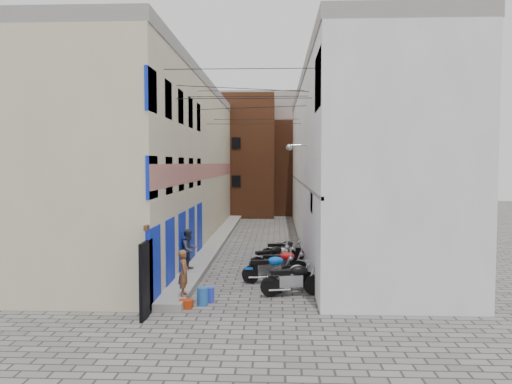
# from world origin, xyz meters

# --- Properties ---
(ground) EXTENTS (90.00, 90.00, 0.00)m
(ground) POSITION_xyz_m (0.00, 0.00, 0.00)
(ground) COLOR #5B5955
(ground) RESTS_ON ground
(plinth) EXTENTS (0.90, 26.00, 0.25)m
(plinth) POSITION_xyz_m (-2.05, 13.00, 0.12)
(plinth) COLOR gray
(plinth) RESTS_ON ground
(building_left) EXTENTS (5.10, 27.00, 9.00)m
(building_left) POSITION_xyz_m (-4.98, 12.95, 4.50)
(building_left) COLOR #C4BA94
(building_left) RESTS_ON ground
(building_right) EXTENTS (5.94, 26.00, 9.00)m
(building_right) POSITION_xyz_m (5.00, 13.00, 4.51)
(building_right) COLOR silver
(building_right) RESTS_ON ground
(building_far_brick_left) EXTENTS (6.00, 6.00, 10.00)m
(building_far_brick_left) POSITION_xyz_m (-2.00, 28.00, 5.00)
(building_far_brick_left) COLOR brown
(building_far_brick_left) RESTS_ON ground
(building_far_brick_right) EXTENTS (5.00, 6.00, 8.00)m
(building_far_brick_right) POSITION_xyz_m (3.00, 30.00, 4.00)
(building_far_brick_right) COLOR brown
(building_far_brick_right) RESTS_ON ground
(building_far_concrete) EXTENTS (8.00, 5.00, 11.00)m
(building_far_concrete) POSITION_xyz_m (0.00, 34.00, 5.50)
(building_far_concrete) COLOR gray
(building_far_concrete) RESTS_ON ground
(far_shopfront) EXTENTS (2.00, 0.30, 2.40)m
(far_shopfront) POSITION_xyz_m (0.00, 25.20, 1.20)
(far_shopfront) COLOR black
(far_shopfront) RESTS_ON ground
(overhead_wires) EXTENTS (5.80, 13.02, 1.32)m
(overhead_wires) POSITION_xyz_m (0.00, 7.64, 7.12)
(overhead_wires) COLOR black
(overhead_wires) RESTS_ON ground
(motorcycle_a) EXTENTS (2.24, 1.08, 1.24)m
(motorcycle_a) POSITION_xyz_m (1.74, 2.05, 0.62)
(motorcycle_a) COLOR black
(motorcycle_a) RESTS_ON ground
(motorcycle_b) EXTENTS (1.86, 1.57, 1.08)m
(motorcycle_b) POSITION_xyz_m (1.77, 2.76, 0.54)
(motorcycle_b) COLOR #A4A4A8
(motorcycle_b) RESTS_ON ground
(motorcycle_c) EXTENTS (2.14, 0.91, 1.20)m
(motorcycle_c) POSITION_xyz_m (0.96, 3.83, 0.60)
(motorcycle_c) COLOR blue
(motorcycle_c) RESTS_ON ground
(motorcycle_d) EXTENTS (2.08, 0.72, 1.19)m
(motorcycle_d) POSITION_xyz_m (1.40, 4.84, 0.60)
(motorcycle_d) COLOR red
(motorcycle_d) RESTS_ON ground
(motorcycle_e) EXTENTS (2.08, 1.78, 1.21)m
(motorcycle_e) POSITION_xyz_m (1.00, 5.91, 0.61)
(motorcycle_e) COLOR black
(motorcycle_e) RESTS_ON ground
(motorcycle_f) EXTENTS (1.77, 0.98, 0.98)m
(motorcycle_f) POSITION_xyz_m (1.30, 6.80, 0.49)
(motorcycle_f) COLOR silver
(motorcycle_f) RESTS_ON ground
(motorcycle_g) EXTENTS (2.01, 0.81, 1.13)m
(motorcycle_g) POSITION_xyz_m (1.49, 7.88, 0.57)
(motorcycle_g) COLOR black
(motorcycle_g) RESTS_ON ground
(person_a) EXTENTS (0.43, 0.58, 1.46)m
(person_a) POSITION_xyz_m (-1.70, 1.01, 0.98)
(person_a) COLOR brown
(person_a) RESTS_ON plinth
(person_b) EXTENTS (0.93, 0.98, 1.59)m
(person_b) POSITION_xyz_m (-2.22, 4.87, 1.05)
(person_b) COLOR #34394F
(person_b) RESTS_ON plinth
(water_jug_near) EXTENTS (0.38, 0.38, 0.56)m
(water_jug_near) POSITION_xyz_m (-1.09, 0.86, 0.28)
(water_jug_near) COLOR #225BAE
(water_jug_near) RESTS_ON ground
(water_jug_far) EXTENTS (0.32, 0.32, 0.47)m
(water_jug_far) POSITION_xyz_m (-0.91, 1.23, 0.23)
(water_jug_far) COLOR blue
(water_jug_far) RESTS_ON ground
(red_crate) EXTENTS (0.43, 0.33, 0.26)m
(red_crate) POSITION_xyz_m (-1.55, 0.50, 0.13)
(red_crate) COLOR #AC2F0C
(red_crate) RESTS_ON ground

